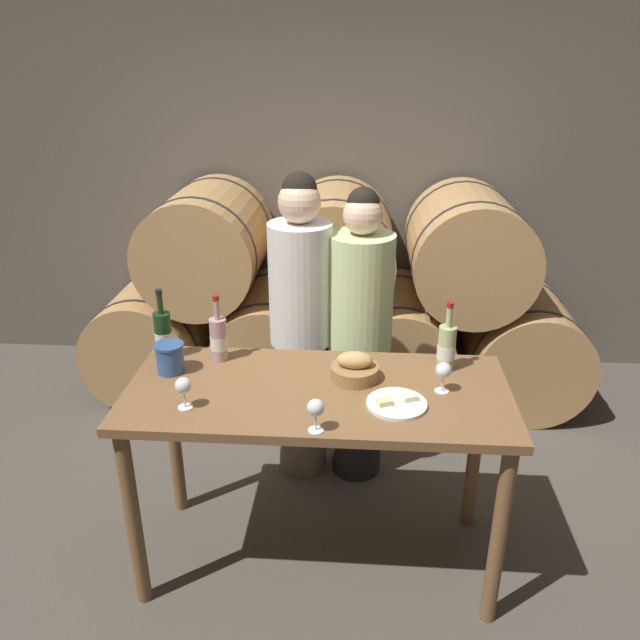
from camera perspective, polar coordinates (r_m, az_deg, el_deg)
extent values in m
plane|color=#4C473F|center=(3.16, -0.19, -20.75)|extent=(10.00, 10.00, 0.00)
cube|color=#60594F|center=(4.47, 1.89, 15.84)|extent=(10.00, 0.12, 3.20)
cylinder|color=tan|center=(4.50, -14.83, -1.27)|extent=(0.74, 0.91, 0.74)
cylinder|color=#2D2D33|center=(4.26, -16.00, -2.92)|extent=(0.75, 0.02, 0.75)
cylinder|color=#2D2D33|center=(4.75, -13.78, 0.20)|extent=(0.75, 0.02, 0.75)
cylinder|color=tan|center=(4.31, -4.21, -1.64)|extent=(0.74, 0.91, 0.74)
cylinder|color=#2D2D33|center=(4.06, -4.77, -3.40)|extent=(0.75, 0.02, 0.75)
cylinder|color=#2D2D33|center=(4.57, -3.71, -0.09)|extent=(0.75, 0.02, 0.75)
cylinder|color=tan|center=(4.28, 6.98, -1.97)|extent=(0.74, 0.91, 0.74)
cylinder|color=#2D2D33|center=(4.02, 7.15, -3.76)|extent=(0.75, 0.02, 0.75)
cylinder|color=#2D2D33|center=(4.54, 6.82, -0.38)|extent=(0.75, 0.02, 0.75)
cylinder|color=tan|center=(4.41, 17.92, -2.22)|extent=(0.74, 0.91, 0.74)
cylinder|color=#2D2D33|center=(4.16, 18.78, -3.96)|extent=(0.75, 0.02, 0.75)
cylinder|color=#2D2D33|center=(4.66, 17.15, -0.66)|extent=(0.75, 0.02, 0.75)
cylinder|color=tan|center=(4.15, -10.26, 6.84)|extent=(0.74, 0.91, 0.74)
cylinder|color=#2D2D33|center=(3.89, -11.25, 5.58)|extent=(0.75, 0.02, 0.75)
cylinder|color=#2D2D33|center=(4.42, -9.38, 7.95)|extent=(0.75, 0.02, 0.75)
cylinder|color=tan|center=(4.03, 1.45, 6.71)|extent=(0.74, 0.91, 0.74)
cylinder|color=#2D2D33|center=(3.76, 1.25, 5.41)|extent=(0.75, 0.02, 0.75)
cylinder|color=#2D2D33|center=(4.31, 1.63, 7.84)|extent=(0.75, 0.02, 0.75)
cylinder|color=tan|center=(4.09, 13.35, 6.29)|extent=(0.74, 0.91, 0.74)
cylinder|color=#2D2D33|center=(3.81, 13.97, 4.98)|extent=(0.75, 0.02, 0.75)
cylinder|color=#2D2D33|center=(4.36, 12.80, 7.44)|extent=(0.75, 0.02, 0.75)
cylinder|color=brown|center=(2.79, -16.71, -17.07)|extent=(0.06, 0.06, 0.87)
cylinder|color=brown|center=(2.70, 16.01, -18.58)|extent=(0.06, 0.06, 0.87)
cylinder|color=brown|center=(3.24, -13.20, -10.36)|extent=(0.06, 0.06, 0.87)
cylinder|color=brown|center=(3.16, 13.99, -11.38)|extent=(0.06, 0.06, 0.87)
cube|color=brown|center=(2.61, -0.22, -6.68)|extent=(1.60, 0.71, 0.04)
cylinder|color=#756651|center=(3.47, -1.65, -7.83)|extent=(0.26, 0.26, 0.80)
cylinder|color=silver|center=(3.16, -1.80, 3.28)|extent=(0.32, 0.32, 0.63)
sphere|color=beige|center=(3.03, -1.90, 10.73)|extent=(0.21, 0.21, 0.21)
sphere|color=black|center=(3.03, -1.89, 11.85)|extent=(0.17, 0.17, 0.17)
cylinder|color=#232326|center=(3.47, 3.44, -8.20)|extent=(0.27, 0.27, 0.77)
cylinder|color=beige|center=(3.16, 3.75, 2.48)|extent=(0.33, 0.33, 0.61)
sphere|color=beige|center=(3.03, 3.95, 9.56)|extent=(0.19, 0.19, 0.19)
sphere|color=black|center=(3.03, 3.98, 10.59)|extent=(0.16, 0.16, 0.16)
cylinder|color=#193819|center=(2.90, -14.12, -1.38)|extent=(0.08, 0.08, 0.22)
cylinder|color=#193819|center=(2.84, -14.42, 1.44)|extent=(0.03, 0.03, 0.09)
cylinder|color=black|center=(2.82, -14.54, 2.50)|extent=(0.03, 0.03, 0.02)
cylinder|color=white|center=(2.91, -14.08, -1.69)|extent=(0.08, 0.08, 0.07)
cylinder|color=#ADBC7F|center=(2.76, 11.47, -2.55)|extent=(0.08, 0.08, 0.20)
cylinder|color=#ADBC7F|center=(2.70, 11.72, 0.25)|extent=(0.03, 0.03, 0.09)
cylinder|color=maroon|center=(2.68, 11.82, 1.36)|extent=(0.03, 0.03, 0.02)
cylinder|color=white|center=(2.77, 11.45, -2.85)|extent=(0.08, 0.08, 0.07)
cylinder|color=#BC8E93|center=(2.83, -9.24, -1.76)|extent=(0.08, 0.08, 0.20)
cylinder|color=#BC8E93|center=(2.77, -9.43, 0.93)|extent=(0.03, 0.03, 0.09)
cylinder|color=maroon|center=(2.75, -9.51, 2.01)|extent=(0.03, 0.03, 0.02)
cylinder|color=white|center=(2.84, -9.22, -2.05)|extent=(0.08, 0.08, 0.06)
cylinder|color=#335693|center=(2.78, -13.55, -3.39)|extent=(0.12, 0.12, 0.13)
cylinder|color=#335693|center=(2.76, -13.66, -2.27)|extent=(0.13, 0.13, 0.01)
cylinder|color=olive|center=(2.67, 3.18, -4.80)|extent=(0.20, 0.20, 0.06)
ellipsoid|color=tan|center=(2.64, 3.21, -3.68)|extent=(0.15, 0.09, 0.07)
cylinder|color=white|center=(2.51, 7.02, -7.61)|extent=(0.24, 0.24, 0.01)
cube|color=beige|center=(2.52, 8.17, -7.03)|extent=(0.07, 0.06, 0.02)
cube|color=beige|center=(2.48, 5.89, -7.48)|extent=(0.07, 0.06, 0.02)
cylinder|color=white|center=(2.53, -12.21, -7.79)|extent=(0.06, 0.06, 0.00)
cylinder|color=white|center=(2.52, -12.28, -7.09)|extent=(0.01, 0.01, 0.07)
sphere|color=white|center=(2.48, -12.40, -5.86)|extent=(0.07, 0.07, 0.07)
cylinder|color=white|center=(2.34, -0.39, -10.05)|extent=(0.06, 0.06, 0.00)
cylinder|color=white|center=(2.32, -0.39, -9.30)|extent=(0.01, 0.01, 0.07)
sphere|color=white|center=(2.29, -0.40, -8.00)|extent=(0.07, 0.07, 0.07)
cylinder|color=white|center=(2.63, 11.07, -6.39)|extent=(0.06, 0.06, 0.00)
cylinder|color=white|center=(2.62, 11.13, -5.70)|extent=(0.01, 0.01, 0.07)
sphere|color=white|center=(2.59, 11.24, -4.51)|extent=(0.07, 0.07, 0.07)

